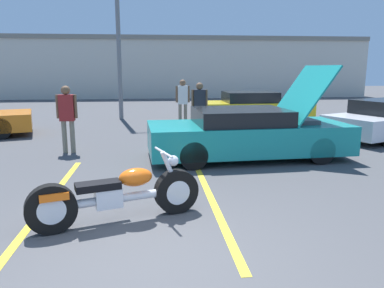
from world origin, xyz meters
name	(u,v)px	position (x,y,z in m)	size (l,w,h in m)	color
ground_plane	(153,264)	(0.00, 0.00, 0.00)	(80.00, 80.00, 0.00)	#474749
parking_stripe_foreground	(48,201)	(-1.69, 2.19, 0.00)	(0.12, 5.13, 0.01)	yellow
parking_stripe_middle	(210,195)	(0.98, 2.19, 0.00)	(0.12, 5.13, 0.01)	yellow
far_building	(151,65)	(0.00, 25.10, 2.34)	(32.00, 4.20, 4.40)	beige
light_pole	(119,12)	(-1.23, 12.34, 4.39)	(1.21, 0.28, 8.01)	slate
motorcycle	(117,195)	(-0.48, 1.23, 0.40)	(2.36, 1.00, 0.97)	black
show_car_hood_open	(248,133)	(2.32, 4.84, 0.60)	(4.83, 2.17, 2.21)	teal
parked_car_mid_row	(253,106)	(4.26, 11.61, 0.56)	(4.75, 1.98, 1.17)	yellow
spectator_near_motorcycle	(67,113)	(-2.12, 5.85, 1.02)	(0.52, 0.23, 1.71)	gray
spectator_by_show_car	(183,99)	(1.14, 9.90, 1.03)	(0.52, 0.23, 1.73)	gray
spectator_midground	(199,104)	(1.52, 7.96, 1.01)	(0.52, 0.22, 1.70)	brown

